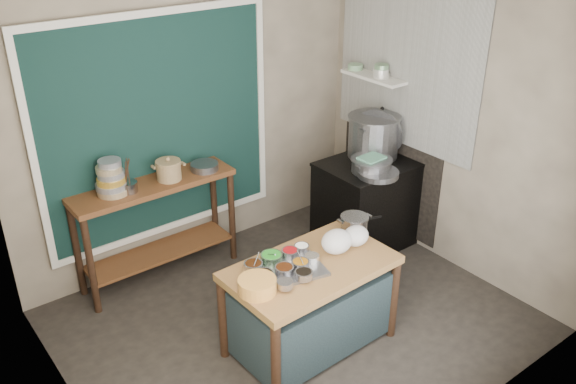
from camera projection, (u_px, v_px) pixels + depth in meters
floor at (294, 322)px, 5.07m from camera, size 3.50×3.00×0.02m
back_wall at (191, 113)px, 5.50m from camera, size 3.50×0.02×2.80m
left_wall at (52, 246)px, 3.48m from camera, size 0.02×3.00×2.80m
right_wall at (451, 118)px, 5.39m from camera, size 0.02×3.00×2.80m
curtain_panel at (159, 128)px, 5.30m from camera, size 2.10×0.02×1.90m
curtain_frame at (159, 128)px, 5.30m from camera, size 2.22×0.03×2.02m
tile_panel at (407, 55)px, 5.56m from camera, size 0.02×1.70×1.70m
soot_patch at (390, 166)px, 6.16m from camera, size 0.01×1.30×1.30m
wall_shelf at (374, 77)px, 5.83m from camera, size 0.22×0.70×0.03m
prep_table at (310, 306)px, 4.64m from camera, size 1.27×0.75×0.75m
back_counter at (158, 230)px, 5.46m from camera, size 1.45×0.40×0.95m
stove_block at (367, 205)px, 6.00m from camera, size 0.90×0.68×0.85m
stove_top at (370, 164)px, 5.80m from camera, size 0.92×0.69×0.03m
condiment_tray at (287, 270)px, 4.39m from camera, size 0.60×0.48×0.02m
condiment_bowls at (283, 265)px, 4.37m from camera, size 0.57×0.45×0.06m
yellow_basin at (257, 286)px, 4.15m from camera, size 0.35×0.35×0.10m
saucepan at (354, 223)px, 4.89m from camera, size 0.29×0.29×0.13m
plastic_bag_a at (337, 242)px, 4.59m from camera, size 0.26×0.23×0.19m
plastic_bag_b at (356, 236)px, 4.69m from camera, size 0.22×0.19×0.16m
bowl_stack at (111, 179)px, 5.00m from camera, size 0.27×0.27×0.30m
utensil_cup at (129, 187)px, 5.07m from camera, size 0.20×0.20×0.09m
ceramic_crock at (169, 171)px, 5.27m from camera, size 0.30×0.30×0.16m
wide_bowl at (204, 166)px, 5.47m from camera, size 0.28×0.28×0.06m
stock_pot at (374, 136)px, 5.85m from camera, size 0.67×0.67×0.41m
pot_lid at (379, 132)px, 5.84m from camera, size 0.29×0.51×0.49m
steamer at (371, 165)px, 5.59m from camera, size 0.44×0.44×0.13m
green_cloth at (372, 158)px, 5.56m from camera, size 0.24×0.19×0.02m
shallow_pan at (378, 173)px, 5.52m from camera, size 0.48×0.48×0.05m
shelf_bowl_stack at (381, 71)px, 5.74m from camera, size 0.16×0.16×0.13m
shelf_bowl_green at (355, 67)px, 5.99m from camera, size 0.16×0.16×0.05m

